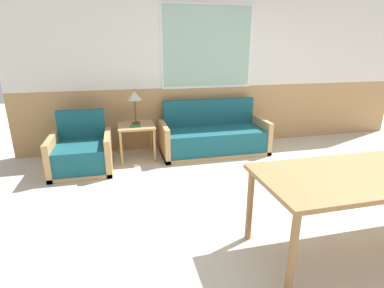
{
  "coord_description": "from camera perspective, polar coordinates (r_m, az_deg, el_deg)",
  "views": [
    {
      "loc": [
        -1.85,
        -2.53,
        1.77
      ],
      "look_at": [
        -1.0,
        1.04,
        0.55
      ],
      "focal_mm": 28.0,
      "sensor_mm": 36.0,
      "label": 1
    }
  ],
  "objects": [
    {
      "name": "ground_plane",
      "position": [
        3.6,
        20.13,
        -12.31
      ],
      "size": [
        16.0,
        16.0,
        0.0
      ],
      "primitive_type": "plane",
      "color": "beige"
    },
    {
      "name": "wall_back",
      "position": [
        5.49,
        6.21,
        14.11
      ],
      "size": [
        7.2,
        0.09,
        2.7
      ],
      "color": "tan",
      "rests_on": "ground_plane"
    },
    {
      "name": "couch",
      "position": [
        5.13,
        4.15,
        1.22
      ],
      "size": [
        1.79,
        0.77,
        0.87
      ],
      "color": "tan",
      "rests_on": "ground_plane"
    },
    {
      "name": "armchair",
      "position": [
        4.68,
        -20.26,
        -1.76
      ],
      "size": [
        0.85,
        0.82,
        0.84
      ],
      "rotation": [
        0.0,
        0.0,
        0.12
      ],
      "color": "tan",
      "rests_on": "ground_plane"
    },
    {
      "name": "side_table",
      "position": [
        4.89,
        -10.55,
        2.62
      ],
      "size": [
        0.57,
        0.57,
        0.56
      ],
      "color": "tan",
      "rests_on": "ground_plane"
    },
    {
      "name": "table_lamp",
      "position": [
        4.88,
        -10.91,
        8.77
      ],
      "size": [
        0.23,
        0.23,
        0.52
      ],
      "color": "#4C3823",
      "rests_on": "side_table"
    },
    {
      "name": "book_stack",
      "position": [
        4.77,
        -10.75,
        3.4
      ],
      "size": [
        0.17,
        0.14,
        0.02
      ],
      "color": "#2D7F3D",
      "rests_on": "side_table"
    },
    {
      "name": "dining_table",
      "position": [
        3.04,
        32.27,
        -5.42
      ],
      "size": [
        2.17,
        0.84,
        0.76
      ],
      "color": "#9E7042",
      "rests_on": "ground_plane"
    }
  ]
}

